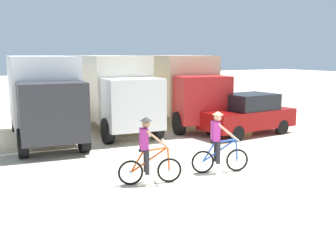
{
  "coord_description": "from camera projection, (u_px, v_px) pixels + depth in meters",
  "views": [
    {
      "loc": [
        -6.34,
        -8.16,
        3.45
      ],
      "look_at": [
        -0.18,
        3.32,
        1.1
      ],
      "focal_mm": 43.1,
      "sensor_mm": 36.0,
      "label": 1
    }
  ],
  "objects": [
    {
      "name": "ground_plane",
      "position": [
        233.0,
        186.0,
        10.64
      ],
      "size": [
        120.0,
        120.0,
        0.0
      ],
      "primitive_type": "plane",
      "color": "beige"
    },
    {
      "name": "box_truck_avon_van",
      "position": [
        43.0,
        94.0,
        16.04
      ],
      "size": [
        2.94,
        6.93,
        3.35
      ],
      "color": "white",
      "rests_on": "ground"
    },
    {
      "name": "box_truck_cream_rv",
      "position": [
        112.0,
        89.0,
        18.17
      ],
      "size": [
        2.83,
        6.9,
        3.35
      ],
      "color": "beige",
      "rests_on": "ground"
    },
    {
      "name": "cyclist_cowboy_hat",
      "position": [
        218.0,
        144.0,
        11.71
      ],
      "size": [
        1.67,
        0.69,
        1.82
      ],
      "color": "black",
      "rests_on": "ground"
    },
    {
      "name": "supply_crate",
      "position": [
        239.0,
        131.0,
        16.88
      ],
      "size": [
        0.95,
        0.77,
        0.49
      ],
      "primitive_type": "cube",
      "rotation": [
        0.0,
        0.0,
        1.67
      ],
      "color": "olive",
      "rests_on": "ground"
    },
    {
      "name": "sedan_parked",
      "position": [
        248.0,
        114.0,
        17.25
      ],
      "size": [
        4.34,
        2.11,
        1.76
      ],
      "color": "maroon",
      "rests_on": "ground"
    },
    {
      "name": "cyclist_orange_shirt",
      "position": [
        148.0,
        153.0,
        10.67
      ],
      "size": [
        1.68,
        0.65,
        1.82
      ],
      "color": "black",
      "rests_on": "ground"
    },
    {
      "name": "box_truck_tan_camper",
      "position": [
        181.0,
        86.0,
        19.89
      ],
      "size": [
        3.53,
        7.06,
        3.35
      ],
      "color": "#CCB78E",
      "rests_on": "ground"
    }
  ]
}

